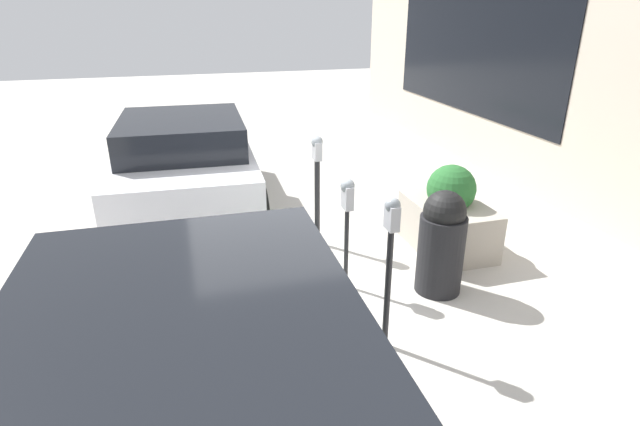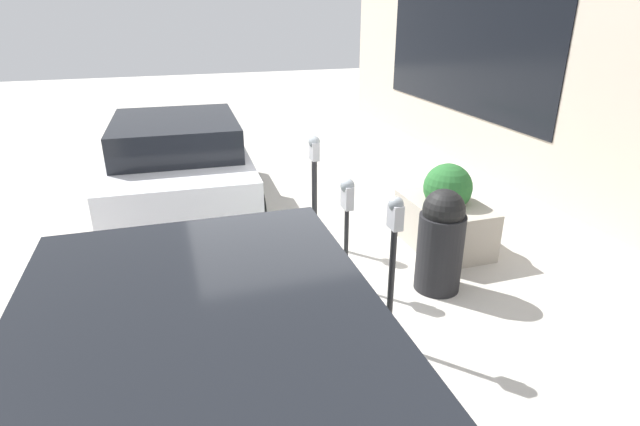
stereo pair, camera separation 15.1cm
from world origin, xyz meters
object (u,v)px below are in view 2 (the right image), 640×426
parking_meter_middle (314,173)px  trash_bin (441,240)px  parking_meter_second (347,206)px  parked_car_front (209,426)px  parking_meter_nearest (394,245)px  parked_car_middle (179,162)px  planter_box (445,215)px

parking_meter_middle → trash_bin: parking_meter_middle is taller
parking_meter_second → parked_car_front: parked_car_front is taller
parking_meter_nearest → parked_car_middle: (4.13, 1.64, -0.27)m
parking_meter_nearest → parking_meter_middle: 2.30m
parking_meter_middle → planter_box: size_ratio=1.18×
parking_meter_nearest → trash_bin: bearing=-51.4°
parked_car_front → parked_car_middle: size_ratio=1.09×
parking_meter_second → trash_bin: parking_meter_second is taller
planter_box → parked_car_front: bearing=132.8°
parking_meter_nearest → parked_car_front: (-1.40, 1.76, -0.17)m
planter_box → parking_meter_second: bearing=109.7°
planter_box → parked_car_front: parked_car_front is taller
parking_meter_middle → planter_box: bearing=-110.2°
parking_meter_second → parked_car_middle: 3.42m
planter_box → parking_meter_middle: bearing=69.8°
planter_box → parked_car_middle: bearing=53.1°
parking_meter_nearest → parking_meter_second: (1.13, 0.01, -0.05)m
planter_box → parked_car_front: (-3.11, 3.36, 0.43)m
parked_car_front → parking_meter_second: bearing=-33.7°
parking_meter_second → parked_car_front: size_ratio=0.30×
parked_car_front → parked_car_middle: parked_car_front is taller
parking_meter_second → trash_bin: size_ratio=1.09×
parked_car_front → parked_car_middle: 5.54m
parking_meter_second → trash_bin: bearing=-109.7°
parking_meter_second → planter_box: bearing=-70.3°
parking_meter_second → parked_car_front: bearing=145.3°
planter_box → parked_car_front: 4.59m
parking_meter_second → parked_car_front: 3.08m
parked_car_middle → trash_bin: size_ratio=3.37×
planter_box → trash_bin: size_ratio=1.06×
parking_meter_second → parking_meter_middle: parking_meter_middle is taller
parking_meter_nearest → trash_bin: (0.78, -0.97, -0.45)m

